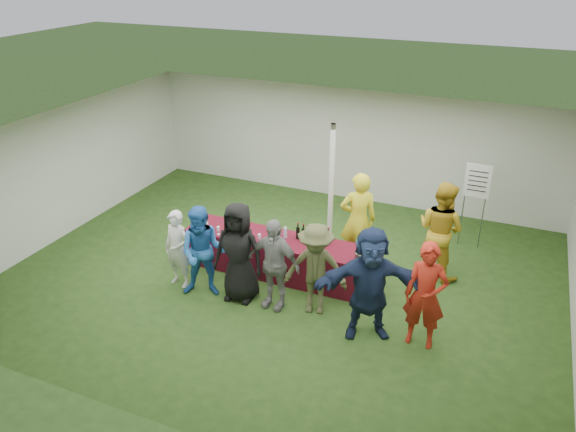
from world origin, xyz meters
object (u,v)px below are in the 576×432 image
at_px(serving_table, 278,256).
at_px(customer_4, 316,269).
at_px(customer_0, 178,249).
at_px(customer_5, 370,283).
at_px(staff_pourer, 358,220).
at_px(wine_list_sign, 477,187).
at_px(customer_1, 203,252).
at_px(customer_3, 273,264).
at_px(customer_2, 239,252).
at_px(staff_back, 441,230).
at_px(dump_bucket, 361,257).
at_px(customer_6, 425,296).

relative_size(serving_table, customer_4, 2.19).
xyz_separation_m(customer_0, customer_5, (3.57, -0.07, 0.21)).
relative_size(staff_pourer, customer_0, 1.30).
relative_size(wine_list_sign, customer_1, 1.06).
bearing_deg(staff_pourer, customer_3, 40.49).
bearing_deg(customer_2, customer_0, 178.60).
height_order(customer_1, customer_3, customer_1).
bearing_deg(customer_3, staff_back, 46.40).
relative_size(staff_back, customer_4, 1.14).
bearing_deg(customer_3, staff_pourer, 69.34).
distance_m(serving_table, wine_list_sign, 4.20).
height_order(customer_0, customer_5, customer_5).
bearing_deg(customer_4, customer_1, 175.93).
xyz_separation_m(staff_back, customer_3, (-2.40, -2.16, -0.11)).
xyz_separation_m(wine_list_sign, customer_1, (-4.10, -3.71, -0.47)).
xyz_separation_m(serving_table, wine_list_sign, (3.19, 2.56, 0.94)).
bearing_deg(customer_3, customer_4, 13.65).
xyz_separation_m(customer_3, customer_5, (1.70, -0.13, 0.12)).
bearing_deg(customer_2, customer_1, -170.88).
bearing_deg(dump_bucket, serving_table, 172.44).
xyz_separation_m(wine_list_sign, staff_back, (-0.43, -1.40, -0.38)).
relative_size(customer_2, customer_6, 1.03).
height_order(customer_1, customer_5, customer_5).
relative_size(customer_1, customer_4, 1.03).
height_order(dump_bucket, customer_3, customer_3).
relative_size(serving_table, customer_6, 2.04).
bearing_deg(customer_4, customer_3, 177.44).
bearing_deg(customer_6, serving_table, 159.57).
height_order(dump_bucket, staff_back, staff_back).
bearing_deg(customer_1, customer_6, -17.44).
relative_size(wine_list_sign, customer_4, 1.09).
distance_m(staff_pourer, customer_5, 2.20).
bearing_deg(customer_3, wine_list_sign, 55.89).
relative_size(staff_back, customer_1, 1.11).
bearing_deg(customer_2, customer_6, -4.50).
bearing_deg(customer_6, customer_4, 174.45).
distance_m(dump_bucket, staff_pourer, 1.21).
bearing_deg(staff_back, customer_6, 119.02).
distance_m(staff_back, customer_6, 2.19).
relative_size(dump_bucket, customer_1, 0.13).
xyz_separation_m(staff_back, customer_0, (-4.26, -2.22, -0.20)).
xyz_separation_m(customer_4, customer_6, (1.83, -0.14, 0.06)).
distance_m(staff_back, customer_1, 4.34).
distance_m(wine_list_sign, customer_0, 5.96).
height_order(dump_bucket, wine_list_sign, wine_list_sign).
relative_size(dump_bucket, wine_list_sign, 0.13).
height_order(staff_pourer, customer_0, staff_pourer).
bearing_deg(customer_2, staff_pourer, 47.07).
bearing_deg(customer_4, customer_2, 173.36).
distance_m(staff_pourer, staff_back, 1.52).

